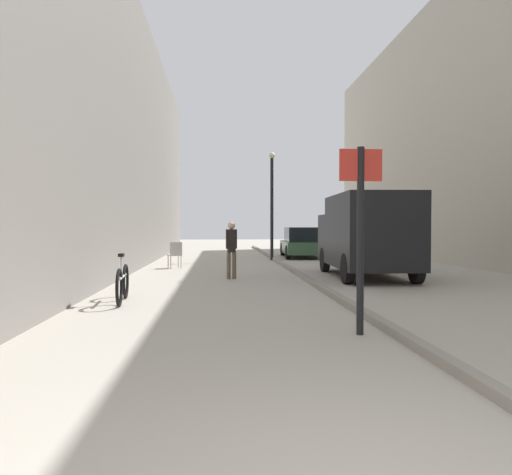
% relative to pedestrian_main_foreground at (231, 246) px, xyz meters
% --- Properties ---
extents(ground_plane, '(80.00, 80.00, 0.00)m').
position_rel_pedestrian_main_foreground_xyz_m(ground_plane, '(0.49, 0.52, -0.94)').
color(ground_plane, '#A8A093').
extents(building_facade_left, '(3.11, 40.00, 9.45)m').
position_rel_pedestrian_main_foreground_xyz_m(building_facade_left, '(-4.67, 0.52, 3.79)').
color(building_facade_left, slate).
rests_on(building_facade_left, ground_plane).
extents(kerb_strip, '(0.16, 40.00, 0.12)m').
position_rel_pedestrian_main_foreground_xyz_m(kerb_strip, '(2.07, 0.52, -0.88)').
color(kerb_strip, gray).
rests_on(kerb_strip, ground_plane).
extents(pedestrian_main_foreground, '(0.32, 0.21, 1.63)m').
position_rel_pedestrian_main_foreground_xyz_m(pedestrian_main_foreground, '(0.00, 0.00, 0.00)').
color(pedestrian_main_foreground, brown).
rests_on(pedestrian_main_foreground, ground_plane).
extents(delivery_van, '(2.25, 5.02, 2.40)m').
position_rel_pedestrian_main_foreground_xyz_m(delivery_van, '(3.97, 0.18, 0.35)').
color(delivery_van, black).
rests_on(delivery_van, ground_plane).
extents(parked_car, '(2.00, 4.28, 1.45)m').
position_rel_pedestrian_main_foreground_xyz_m(parked_car, '(3.65, 9.27, -0.23)').
color(parked_car, '#335138').
rests_on(parked_car, ground_plane).
extents(street_sign_post, '(0.60, 0.10, 2.60)m').
position_rel_pedestrian_main_foreground_xyz_m(street_sign_post, '(1.61, -7.14, 0.60)').
color(street_sign_post, black).
rests_on(street_sign_post, ground_plane).
extents(lamp_post, '(0.28, 0.28, 4.76)m').
position_rel_pedestrian_main_foreground_xyz_m(lamp_post, '(1.97, 7.38, 1.78)').
color(lamp_post, black).
rests_on(lamp_post, ground_plane).
extents(bicycle_leaning, '(0.20, 1.77, 0.98)m').
position_rel_pedestrian_main_foreground_xyz_m(bicycle_leaning, '(-2.25, -4.05, -0.56)').
color(bicycle_leaning, black).
rests_on(bicycle_leaning, ground_plane).
extents(cafe_chair_near_window, '(0.56, 0.56, 0.94)m').
position_rel_pedestrian_main_foreground_xyz_m(cafe_chair_near_window, '(-1.91, 3.55, -0.39)').
color(cafe_chair_near_window, '#B7B2A8').
rests_on(cafe_chair_near_window, ground_plane).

